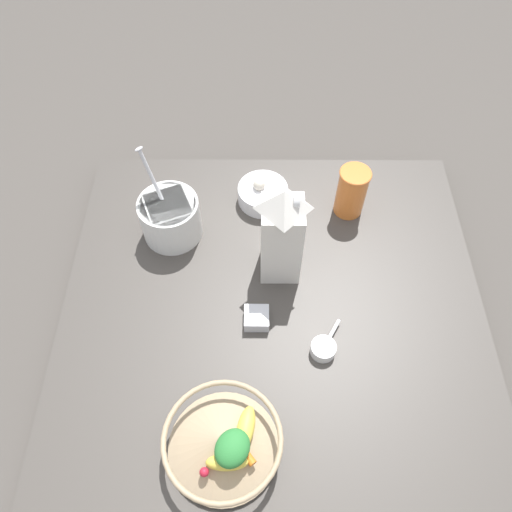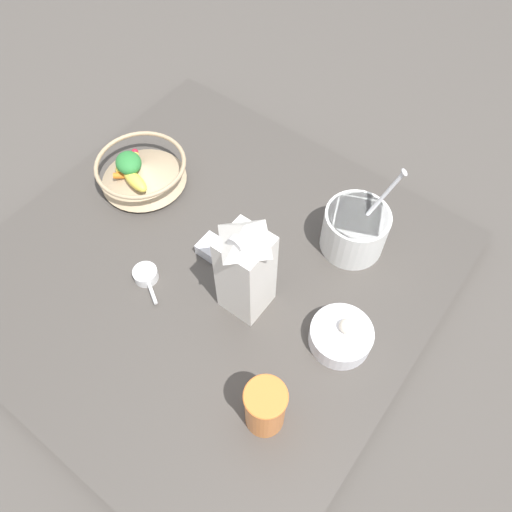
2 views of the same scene
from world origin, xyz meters
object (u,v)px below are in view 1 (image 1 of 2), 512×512
object	(u,v)px
fruit_bowl	(224,443)
drinking_cup	(352,191)
milk_carton	(282,233)
yogurt_tub	(170,217)
garlic_bowl	(263,194)
spice_jar	(257,318)

from	to	relation	value
fruit_bowl	drinking_cup	world-z (taller)	drinking_cup
milk_carton	fruit_bowl	bearing A→B (deg)	164.81
yogurt_tub	garlic_bowl	world-z (taller)	yogurt_tub
spice_jar	yogurt_tub	bearing A→B (deg)	40.29
garlic_bowl	fruit_bowl	bearing A→B (deg)	173.34
fruit_bowl	garlic_bowl	size ratio (longest dim) A/B	1.75
fruit_bowl	spice_jar	xyz separation A→B (m)	(0.26, -0.06, -0.03)
fruit_bowl	yogurt_tub	world-z (taller)	yogurt_tub
yogurt_tub	spice_jar	xyz separation A→B (m)	(-0.23, -0.20, -0.05)
spice_jar	garlic_bowl	bearing A→B (deg)	-2.30
fruit_bowl	milk_carton	size ratio (longest dim) A/B	0.82
fruit_bowl	spice_jar	bearing A→B (deg)	-12.20
garlic_bowl	drinking_cup	bearing A→B (deg)	-97.86
fruit_bowl	milk_carton	xyz separation A→B (m)	(0.39, -0.11, 0.09)
yogurt_tub	drinking_cup	bearing A→B (deg)	-80.26
milk_carton	yogurt_tub	bearing A→B (deg)	68.31
milk_carton	drinking_cup	xyz separation A→B (m)	(0.17, -0.17, -0.06)
milk_carton	garlic_bowl	distance (m)	0.23
yogurt_tub	drinking_cup	world-z (taller)	yogurt_tub
milk_carton	spice_jar	xyz separation A→B (m)	(-0.13, 0.05, -0.12)
yogurt_tub	spice_jar	bearing A→B (deg)	-139.71
fruit_bowl	yogurt_tub	xyz separation A→B (m)	(0.49, 0.14, 0.02)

